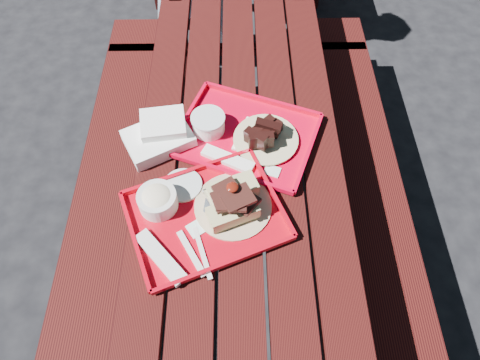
{
  "coord_description": "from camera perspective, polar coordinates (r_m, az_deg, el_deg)",
  "views": [
    {
      "loc": [
        -0.01,
        -0.92,
        2.0
      ],
      "look_at": [
        0.0,
        -0.15,
        0.82
      ],
      "focal_mm": 32.0,
      "sensor_mm": 36.0,
      "label": 1
    }
  ],
  "objects": [
    {
      "name": "near_tray",
      "position": [
        1.4,
        -5.01,
        -3.59
      ],
      "size": [
        0.59,
        0.53,
        0.15
      ],
      "color": "#B80515",
      "rests_on": "picnic_table_near"
    },
    {
      "name": "picnic_table_near",
      "position": [
        1.71,
        -0.06,
        -0.54
      ],
      "size": [
        1.41,
        2.4,
        0.75
      ],
      "color": "#3F0F0C",
      "rests_on": "ground"
    },
    {
      "name": "white_cloth",
      "position": [
        1.59,
        -10.63,
        5.94
      ],
      "size": [
        0.28,
        0.26,
        0.09
      ],
      "color": "white",
      "rests_on": "picnic_table_near"
    },
    {
      "name": "far_tray",
      "position": [
        1.58,
        0.46,
        6.1
      ],
      "size": [
        0.59,
        0.53,
        0.08
      ],
      "color": "red",
      "rests_on": "picnic_table_near"
    },
    {
      "name": "ground",
      "position": [
        2.2,
        -0.05,
        -8.42
      ],
      "size": [
        60.0,
        60.0,
        0.0
      ],
      "primitive_type": "plane",
      "color": "black",
      "rests_on": "ground"
    }
  ]
}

